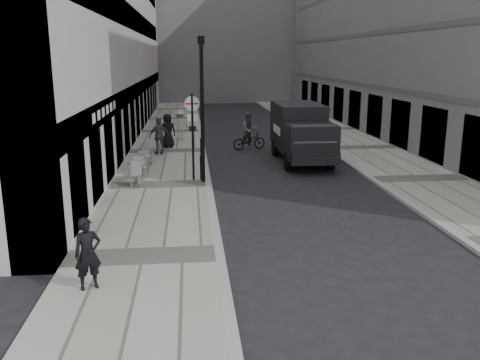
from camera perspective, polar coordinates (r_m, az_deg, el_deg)
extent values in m
plane|color=black|center=(11.16, -1.45, -13.90)|extent=(120.00, 120.00, 0.00)
cube|color=#9E988E|center=(28.36, -8.19, 3.18)|extent=(4.00, 60.00, 0.12)
cube|color=#9E988E|center=(29.95, 13.37, 3.51)|extent=(4.00, 60.00, 0.12)
cube|color=slate|center=(66.16, -3.93, 18.73)|extent=(24.00, 16.00, 22.00)
imported|color=black|center=(11.80, -16.72, -7.93)|extent=(0.70, 0.60, 1.63)
cylinder|color=black|center=(21.12, -5.33, 4.78)|extent=(0.09, 0.09, 3.59)
cylinder|color=white|center=(20.95, -5.41, 8.53)|extent=(0.62, 0.07, 0.62)
cube|color=#B21414|center=(20.93, -5.41, 8.52)|extent=(0.56, 0.05, 0.06)
cube|color=white|center=(21.04, -5.38, 7.00)|extent=(0.43, 0.05, 0.29)
cylinder|color=black|center=(20.63, -4.26, 7.43)|extent=(0.15, 0.15, 5.62)
cylinder|color=black|center=(20.52, -4.41, 15.39)|extent=(0.26, 0.26, 0.33)
cylinder|color=black|center=(21.34, -4.35, 1.31)|extent=(0.13, 0.13, 0.97)
cylinder|color=black|center=(25.62, -4.34, 3.45)|extent=(0.14, 0.14, 1.01)
cylinder|color=black|center=(23.63, 5.47, 2.11)|extent=(0.32, 0.89, 0.89)
cylinder|color=black|center=(24.07, 10.07, 2.17)|extent=(0.32, 0.89, 0.89)
cylinder|color=black|center=(27.29, 4.00, 3.70)|extent=(0.32, 0.89, 0.89)
cylinder|color=black|center=(27.67, 8.02, 3.74)|extent=(0.32, 0.89, 0.89)
cube|color=black|center=(26.41, 6.47, 6.13)|extent=(2.25, 4.02, 2.23)
cube|color=black|center=(23.55, 7.93, 4.34)|extent=(2.24, 2.02, 1.56)
cube|color=#1E2328|center=(22.68, 8.44, 5.11)|extent=(1.95, 0.40, 0.82)
imported|color=black|center=(28.98, 1.03, 4.46)|extent=(2.08, 1.26, 1.03)
imported|color=#4E4F53|center=(28.88, 1.04, 5.69)|extent=(1.13, 0.99, 1.94)
imported|color=#4E4E52|center=(27.17, -9.03, 4.89)|extent=(1.23, 0.84, 1.93)
imported|color=#B0ABA3|center=(31.70, -6.74, 6.17)|extent=(1.34, 0.93, 1.89)
imported|color=black|center=(29.17, -8.12, 5.51)|extent=(1.09, 0.89, 1.92)
cylinder|color=#A8A9AB|center=(24.92, -10.37, 1.82)|extent=(0.48, 0.48, 0.03)
cylinder|color=#A8A9AB|center=(24.84, -10.41, 2.73)|extent=(0.07, 0.07, 0.81)
cylinder|color=#A8A9AB|center=(24.77, -10.45, 3.65)|extent=(0.77, 0.77, 0.03)
cylinder|color=#B1B1B4|center=(21.25, -11.36, -0.27)|extent=(0.50, 0.50, 0.03)
cylinder|color=#B1B1B4|center=(21.16, -11.41, 0.81)|extent=(0.07, 0.07, 0.83)
cylinder|color=#B1B1B4|center=(21.07, -11.46, 1.92)|extent=(0.79, 0.79, 0.03)
cylinder|color=#B9B9BB|center=(22.71, -10.81, 0.65)|extent=(0.47, 0.47, 0.03)
cylinder|color=#B9B9BB|center=(22.62, -10.86, 1.62)|extent=(0.06, 0.06, 0.80)
cylinder|color=#B9B9BB|center=(22.54, -10.90, 2.61)|extent=(0.75, 0.75, 0.03)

